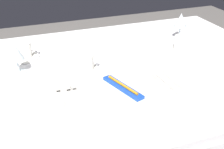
# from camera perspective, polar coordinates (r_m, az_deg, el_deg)

# --- Properties ---
(dining_table) EXTENTS (1.80, 1.11, 0.74)m
(dining_table) POSITION_cam_1_polar(r_m,az_deg,el_deg) (1.35, -2.81, -2.33)
(dining_table) COLOR white
(dining_table) RESTS_ON ground
(dinner_plate) EXTENTS (0.28, 0.28, 0.02)m
(dinner_plate) POSITION_cam_1_polar(r_m,az_deg,el_deg) (1.14, 2.08, -3.17)
(dinner_plate) COLOR white
(dinner_plate) RESTS_ON dining_table
(toothbrush_package) EXTENTS (0.10, 0.21, 0.02)m
(toothbrush_package) POSITION_cam_1_polar(r_m,az_deg,el_deg) (1.13, 2.09, -2.45)
(toothbrush_package) COLOR blue
(toothbrush_package) RESTS_ON dinner_plate
(fork_outer) EXTENTS (0.02, 0.21, 0.00)m
(fork_outer) POSITION_cam_1_polar(r_m,az_deg,el_deg) (1.12, -6.61, -4.40)
(fork_outer) COLOR beige
(fork_outer) RESTS_ON dining_table
(fork_inner) EXTENTS (0.02, 0.20, 0.00)m
(fork_inner) POSITION_cam_1_polar(r_m,az_deg,el_deg) (1.12, -7.75, -4.50)
(fork_inner) COLOR beige
(fork_inner) RESTS_ON dining_table
(fork_salad) EXTENTS (0.03, 0.22, 0.00)m
(fork_salad) POSITION_cam_1_polar(r_m,az_deg,el_deg) (1.12, -9.66, -4.86)
(fork_salad) COLOR beige
(fork_salad) RESTS_ON dining_table
(dinner_knife) EXTENTS (0.02, 0.21, 0.00)m
(dinner_knife) POSITION_cam_1_polar(r_m,az_deg,el_deg) (1.22, 9.42, -1.71)
(dinner_knife) COLOR beige
(dinner_knife) RESTS_ON dining_table
(spoon_soup) EXTENTS (0.03, 0.21, 0.01)m
(spoon_soup) POSITION_cam_1_polar(r_m,az_deg,el_deg) (1.25, 9.78, -0.96)
(spoon_soup) COLOR beige
(spoon_soup) RESTS_ON dining_table
(spoon_dessert) EXTENTS (0.03, 0.21, 0.01)m
(spoon_dessert) POSITION_cam_1_polar(r_m,az_deg,el_deg) (1.26, 11.14, -0.75)
(spoon_dessert) COLOR beige
(spoon_dessert) RESTS_ON dining_table
(saucer_left) EXTENTS (0.14, 0.14, 0.01)m
(saucer_left) POSITION_cam_1_polar(r_m,az_deg,el_deg) (1.48, -16.66, 3.18)
(saucer_left) COLOR white
(saucer_left) RESTS_ON dining_table
(coffee_cup_left) EXTENTS (0.10, 0.07, 0.07)m
(coffee_cup_left) POSITION_cam_1_polar(r_m,az_deg,el_deg) (1.47, -16.80, 4.62)
(coffee_cup_left) COLOR white
(coffee_cup_left) RESTS_ON saucer_left
(saucer_right) EXTENTS (0.13, 0.13, 0.01)m
(saucer_right) POSITION_cam_1_polar(r_m,az_deg,el_deg) (1.54, 13.32, 4.63)
(saucer_right) COLOR white
(saucer_right) RESTS_ON dining_table
(coffee_cup_right) EXTENTS (0.10, 0.08, 0.07)m
(coffee_cup_right) POSITION_cam_1_polar(r_m,az_deg,el_deg) (1.53, 13.54, 6.03)
(coffee_cup_right) COLOR white
(coffee_cup_right) RESTS_ON saucer_right
(saucer_far) EXTENTS (0.12, 0.12, 0.01)m
(saucer_far) POSITION_cam_1_polar(r_m,az_deg,el_deg) (1.31, -5.39, 0.89)
(saucer_far) COLOR white
(saucer_far) RESTS_ON dining_table
(coffee_cup_far) EXTENTS (0.11, 0.08, 0.06)m
(coffee_cup_far) POSITION_cam_1_polar(r_m,az_deg,el_deg) (1.29, -5.40, 2.38)
(coffee_cup_far) COLOR white
(coffee_cup_far) RESTS_ON saucer_far
(wine_glass_centre) EXTENTS (0.07, 0.07, 0.15)m
(wine_glass_centre) POSITION_cam_1_polar(r_m,az_deg,el_deg) (1.66, 13.26, 10.07)
(wine_glass_centre) COLOR silver
(wine_glass_centre) RESTS_ON dining_table
(wine_glass_left) EXTENTS (0.07, 0.07, 0.14)m
(wine_glass_left) POSITION_cam_1_polar(r_m,az_deg,el_deg) (1.31, -18.23, 3.83)
(wine_glass_left) COLOR silver
(wine_glass_left) RESTS_ON dining_table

